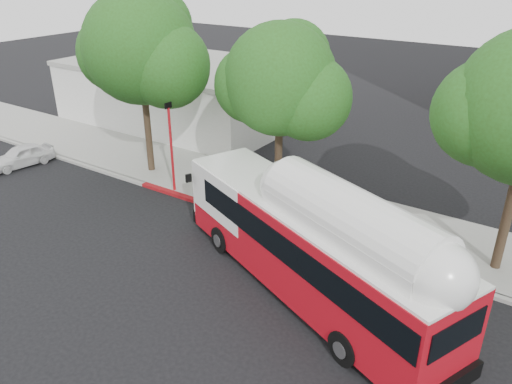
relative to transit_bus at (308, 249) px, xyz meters
The scene contains 10 objects.
ground 4.03m from the transit_bus, behind, with size 120.00×120.00×0.00m, color black.
sidewalk 7.19m from the transit_bus, 120.69° to the left, with size 60.00×5.00×0.15m, color gray.
curb_strip 5.22m from the transit_bus, 136.34° to the left, with size 60.00×0.30×0.15m, color gray.
red_curb_segment 7.59m from the transit_bus, 152.62° to the left, with size 10.00×0.32×0.16m, color maroon.
street_tree_left 13.95m from the transit_bus, 157.30° to the left, with size 6.67×5.80×9.74m.
street_tree_mid 8.05m from the transit_bus, 126.78° to the left, with size 5.75×5.00×8.62m.
low_commercial_bldg 22.15m from the transit_bus, 142.45° to the left, with size 16.20×10.20×4.25m.
transit_bus is the anchor object (origin of this frame).
parked_car 19.52m from the transit_bus, behind, with size 3.59×1.45×1.22m, color silver.
signal_pole 10.34m from the transit_bus, 159.17° to the left, with size 0.13×0.45×4.72m.
Camera 1 is at (10.26, -12.83, 11.05)m, focal length 35.00 mm.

